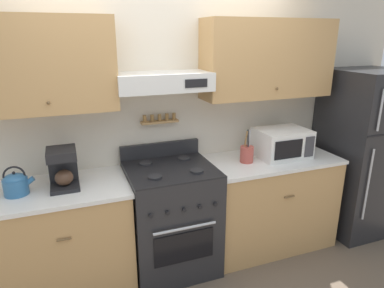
{
  "coord_description": "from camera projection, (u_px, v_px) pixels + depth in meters",
  "views": [
    {
      "loc": [
        -0.78,
        -2.27,
        2.04
      ],
      "look_at": [
        0.18,
        0.28,
        1.17
      ],
      "focal_mm": 32.0,
      "sensor_mm": 36.0,
      "label": 1
    }
  ],
  "objects": [
    {
      "name": "counter_right",
      "position": [
        267.0,
        201.0,
        3.4
      ],
      "size": [
        1.27,
        0.68,
        0.92
      ],
      "color": "tan",
      "rests_on": "ground_plane"
    },
    {
      "name": "microwave",
      "position": [
        282.0,
        143.0,
        3.26
      ],
      "size": [
        0.48,
        0.38,
        0.27
      ],
      "color": "white",
      "rests_on": "counter_right"
    },
    {
      "name": "ground_plane",
      "position": [
        184.0,
        287.0,
        2.9
      ],
      "size": [
        16.0,
        16.0,
        0.0
      ],
      "primitive_type": "plane",
      "color": "brown"
    },
    {
      "name": "utensil_crock",
      "position": [
        247.0,
        154.0,
        3.13
      ],
      "size": [
        0.12,
        0.12,
        0.3
      ],
      "color": "#B24C42",
      "rests_on": "counter_right"
    },
    {
      "name": "counter_left",
      "position": [
        66.0,
        239.0,
        2.77
      ],
      "size": [
        1.03,
        0.68,
        0.92
      ],
      "color": "tan",
      "rests_on": "ground_plane"
    },
    {
      "name": "refrigerator",
      "position": [
        362.0,
        152.0,
        3.61
      ],
      "size": [
        0.76,
        0.75,
        1.72
      ],
      "color": "#232326",
      "rests_on": "ground_plane"
    },
    {
      "name": "tea_kettle",
      "position": [
        16.0,
        183.0,
        2.49
      ],
      "size": [
        0.22,
        0.17,
        0.22
      ],
      "color": "teal",
      "rests_on": "counter_left"
    },
    {
      "name": "coffee_maker",
      "position": [
        63.0,
        167.0,
        2.61
      ],
      "size": [
        0.21,
        0.26,
        0.31
      ],
      "color": "black",
      "rests_on": "counter_left"
    },
    {
      "name": "wall_back",
      "position": [
        165.0,
        103.0,
        3.04
      ],
      "size": [
        5.2,
        0.46,
        2.55
      ],
      "color": "beige",
      "rests_on": "ground_plane"
    },
    {
      "name": "stove_range",
      "position": [
        171.0,
        218.0,
        3.04
      ],
      "size": [
        0.74,
        0.71,
        1.1
      ],
      "color": "#232326",
      "rests_on": "ground_plane"
    }
  ]
}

